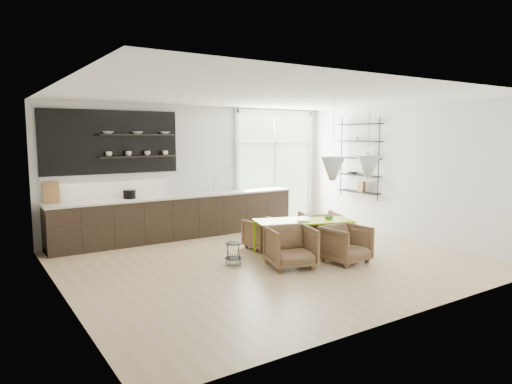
% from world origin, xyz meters
% --- Properties ---
extents(room, '(7.02, 6.01, 2.91)m').
position_xyz_m(room, '(0.58, 1.10, 1.46)').
color(room, tan).
rests_on(room, ground).
extents(kitchen_run, '(5.54, 0.69, 2.75)m').
position_xyz_m(kitchen_run, '(-0.69, 2.69, 0.60)').
color(kitchen_run, black).
rests_on(kitchen_run, ground).
extents(right_shelving, '(0.26, 1.22, 1.90)m').
position_xyz_m(right_shelving, '(3.36, 1.17, 1.65)').
color(right_shelving, black).
rests_on(right_shelving, ground).
extents(dining_table, '(1.94, 1.29, 0.65)m').
position_xyz_m(dining_table, '(0.77, 0.08, 0.61)').
color(dining_table, '#8EC908').
rests_on(dining_table, ground).
extents(armchair_back_left, '(0.68, 0.69, 0.60)m').
position_xyz_m(armchair_back_left, '(0.37, 0.82, 0.30)').
color(armchair_back_left, brown).
rests_on(armchair_back_left, ground).
extents(armchair_back_right, '(0.95, 0.96, 0.68)m').
position_xyz_m(armchair_back_right, '(1.53, 0.48, 0.34)').
color(armchair_back_right, brown).
rests_on(armchair_back_right, ground).
extents(armchair_front_left, '(0.93, 0.94, 0.70)m').
position_xyz_m(armchair_front_left, '(0.04, -0.49, 0.35)').
color(armchair_front_left, brown).
rests_on(armchair_front_left, ground).
extents(armchair_front_right, '(0.77, 0.78, 0.66)m').
position_xyz_m(armchair_front_right, '(1.03, -0.80, 0.33)').
color(armchair_front_right, brown).
rests_on(armchair_front_right, ground).
extents(wire_stool, '(0.30, 0.30, 0.38)m').
position_xyz_m(wire_stool, '(-0.69, 0.20, 0.25)').
color(wire_stool, black).
rests_on(wire_stool, ground).
extents(table_book, '(0.37, 0.39, 0.03)m').
position_xyz_m(table_book, '(0.62, 0.08, 0.67)').
color(table_book, white).
rests_on(table_book, dining_table).
extents(table_bowl, '(0.18, 0.18, 0.06)m').
position_xyz_m(table_bowl, '(1.27, -0.07, 0.68)').
color(table_bowl, '#4F8951').
rests_on(table_bowl, dining_table).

